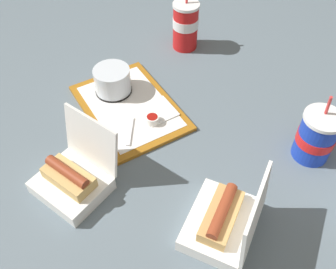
# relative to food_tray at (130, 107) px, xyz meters

# --- Properties ---
(ground_plane) EXTENTS (3.20, 3.20, 0.00)m
(ground_plane) POSITION_rel_food_tray_xyz_m (-0.23, -0.05, -0.01)
(ground_plane) COLOR slate
(food_tray) EXTENTS (0.39, 0.29, 0.01)m
(food_tray) POSITION_rel_food_tray_xyz_m (0.00, 0.00, 0.00)
(food_tray) COLOR #A56619
(food_tray) RESTS_ON ground_plane
(cake_container) EXTENTS (0.12, 0.12, 0.08)m
(cake_container) POSITION_rel_food_tray_xyz_m (0.09, 0.00, 0.05)
(cake_container) COLOR black
(cake_container) RESTS_ON food_tray
(ketchup_cup) EXTENTS (0.04, 0.04, 0.02)m
(ketchup_cup) POSITION_rel_food_tray_xyz_m (-0.10, -0.02, 0.02)
(ketchup_cup) COLOR white
(ketchup_cup) RESTS_ON food_tray
(napkin_stack) EXTENTS (0.11, 0.11, 0.00)m
(napkin_stack) POSITION_rel_food_tray_xyz_m (-0.07, -0.06, 0.01)
(napkin_stack) COLOR white
(napkin_stack) RESTS_ON food_tray
(plastic_fork) EXTENTS (0.09, 0.08, 0.00)m
(plastic_fork) POSITION_rel_food_tray_xyz_m (-0.10, 0.06, 0.01)
(plastic_fork) COLOR white
(plastic_fork) RESTS_ON food_tray
(clamshell_hotdog_corner) EXTENTS (0.22, 0.22, 0.19)m
(clamshell_hotdog_corner) POSITION_rel_food_tray_xyz_m (-0.17, 0.27, 0.04)
(clamshell_hotdog_corner) COLOR white
(clamshell_hotdog_corner) RESTS_ON ground_plane
(clamshell_hotdog_front) EXTENTS (0.23, 0.24, 0.19)m
(clamshell_hotdog_front) POSITION_rel_food_tray_xyz_m (-0.48, 0.04, 0.04)
(clamshell_hotdog_front) COLOR white
(clamshell_hotdog_front) RESTS_ON ground_plane
(soda_cup_center) EXTENTS (0.09, 0.09, 0.23)m
(soda_cup_center) POSITION_rel_food_tray_xyz_m (0.17, -0.34, 0.08)
(soda_cup_center) COLOR red
(soda_cup_center) RESTS_ON ground_plane
(soda_cup_front) EXTENTS (0.11, 0.11, 0.21)m
(soda_cup_front) POSITION_rel_food_tray_xyz_m (-0.45, -0.32, 0.07)
(soda_cup_front) COLOR #1938B7
(soda_cup_front) RESTS_ON ground_plane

